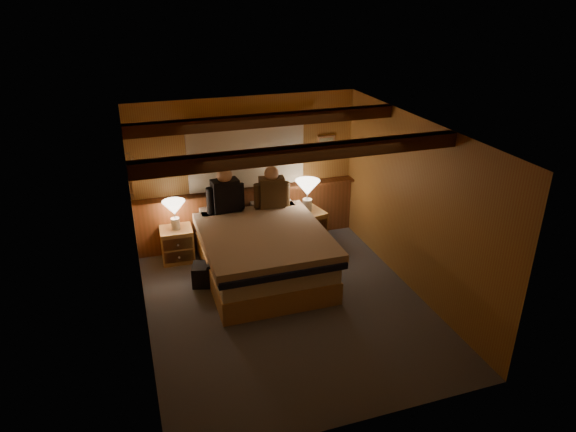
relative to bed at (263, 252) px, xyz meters
name	(u,v)px	position (x,y,z in m)	size (l,w,h in m)	color
floor	(287,306)	(0.09, -0.88, -0.39)	(4.20, 4.20, 0.00)	#4C4F5A
ceiling	(287,131)	(0.09, -0.88, 2.01)	(4.20, 4.20, 0.00)	#DE9353
wall_back	(246,172)	(0.09, 1.22, 0.81)	(3.60, 3.60, 0.00)	#AF873E
wall_left	(137,247)	(-1.71, -0.88, 0.81)	(4.20, 4.20, 0.00)	#AF873E
wall_right	(415,207)	(1.89, -0.88, 0.81)	(4.20, 4.20, 0.00)	#AF873E
wall_front	(362,322)	(0.09, -2.98, 0.81)	(3.60, 3.60, 0.00)	#AF873E
wainscot	(249,214)	(0.09, 1.16, 0.09)	(3.60, 0.23, 0.94)	brown
curtain_window	(247,154)	(0.09, 1.15, 1.13)	(2.18, 0.09, 1.11)	#472611
ceiling_beams	(283,135)	(0.09, -0.73, 1.92)	(3.60, 1.65, 0.16)	#472611
coat_rail	(132,165)	(-1.63, 0.70, 1.28)	(0.05, 0.55, 0.24)	white
framed_print	(326,143)	(1.44, 1.20, 1.16)	(0.30, 0.04, 0.25)	tan
bed	(263,252)	(0.00, 0.00, 0.00)	(1.73, 2.23, 0.76)	tan
nightstand_left	(177,244)	(-1.12, 0.88, -0.13)	(0.50, 0.45, 0.53)	tan
nightstand_right	(305,229)	(0.91, 0.69, -0.08)	(0.65, 0.61, 0.62)	tan
lamp_left	(174,210)	(-1.12, 0.89, 0.45)	(0.34, 0.34, 0.45)	silver
lamp_right	(307,190)	(0.95, 0.72, 0.58)	(0.39, 0.39, 0.51)	silver
person_left	(225,193)	(-0.34, 0.81, 0.65)	(0.59, 0.27, 0.72)	black
person_right	(272,190)	(0.37, 0.75, 0.63)	(0.56, 0.27, 0.69)	#48341C
duffel_bag	(211,274)	(-0.77, 0.01, -0.23)	(0.58, 0.43, 0.37)	black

